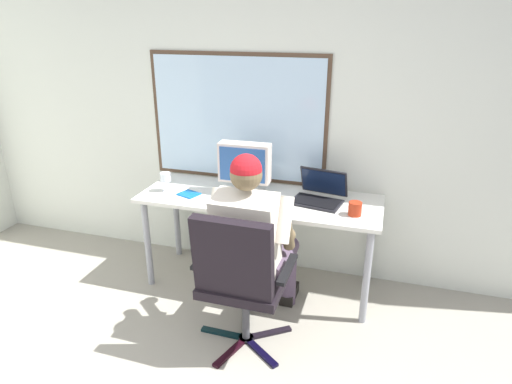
% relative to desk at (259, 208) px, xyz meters
% --- Properties ---
extents(wall_rear, '(5.71, 0.08, 2.88)m').
position_rel_desk_xyz_m(wall_rear, '(0.07, 0.37, 0.77)').
color(wall_rear, silver).
rests_on(wall_rear, ground).
extents(desk, '(1.79, 0.63, 0.75)m').
position_rel_desk_xyz_m(desk, '(0.00, 0.00, 0.00)').
color(desk, gray).
rests_on(desk, ground).
extents(office_chair, '(0.61, 0.62, 0.98)m').
position_rel_desk_xyz_m(office_chair, '(0.10, -0.77, -0.10)').
color(office_chair, black).
rests_on(office_chair, ground).
extents(person_seated, '(0.53, 0.79, 1.27)m').
position_rel_desk_xyz_m(person_seated, '(0.11, -0.50, 0.00)').
color(person_seated, '#524256').
rests_on(person_seated, ground).
extents(crt_monitor, '(0.39, 0.22, 0.39)m').
position_rel_desk_xyz_m(crt_monitor, '(-0.13, 0.04, 0.31)').
color(crt_monitor, beige).
rests_on(crt_monitor, desk).
extents(laptop, '(0.40, 0.36, 0.22)m').
position_rel_desk_xyz_m(laptop, '(0.44, 0.07, 0.14)').
color(laptop, black).
rests_on(laptop, desk).
extents(wine_glass, '(0.08, 0.08, 0.15)m').
position_rel_desk_xyz_m(wine_glass, '(-0.72, -0.09, 0.19)').
color(wine_glass, silver).
rests_on(wine_glass, desk).
extents(cd_case, '(0.18, 0.17, 0.01)m').
position_rel_desk_xyz_m(cd_case, '(-0.52, -0.11, 0.09)').
color(cd_case, blue).
rests_on(cd_case, desk).
extents(coffee_mug, '(0.09, 0.09, 0.09)m').
position_rel_desk_xyz_m(coffee_mug, '(0.70, -0.12, 0.13)').
color(coffee_mug, '#9E2A13').
rests_on(coffee_mug, desk).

